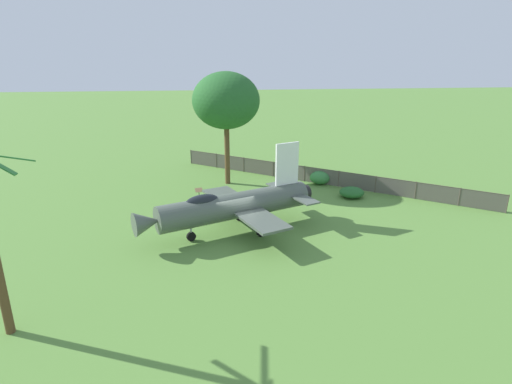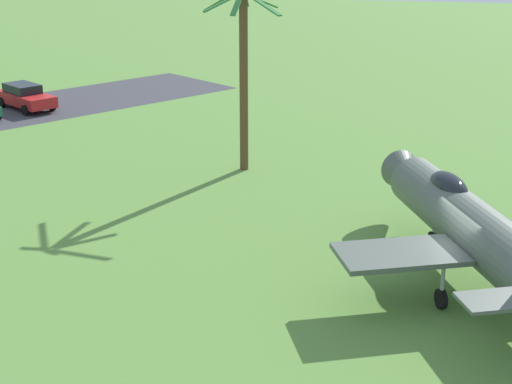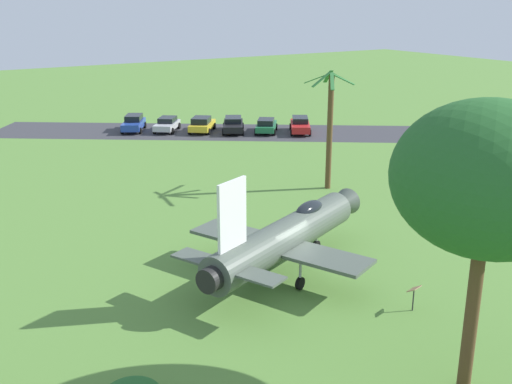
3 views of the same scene
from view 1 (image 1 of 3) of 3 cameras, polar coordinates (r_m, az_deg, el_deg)
ground_plane at (r=29.18m, az=-2.71°, el=-5.18°), size 200.00×200.00×0.00m
display_jet at (r=28.32m, az=-3.41°, el=-1.86°), size 12.09×9.20×5.64m
shade_tree at (r=37.71m, az=-4.00°, el=11.98°), size 5.81×6.14×9.88m
perimeter_fence at (r=39.18m, az=8.65°, el=2.16°), size 24.09×17.07×1.47m
shrub_near_fence at (r=36.26m, az=12.58°, el=-0.04°), size 2.02×1.89×0.85m
shrub_by_tree at (r=39.23m, az=8.53°, el=1.92°), size 1.91×1.57×1.22m
info_plaque at (r=34.45m, az=-7.58°, el=0.00°), size 0.68×0.54×1.14m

